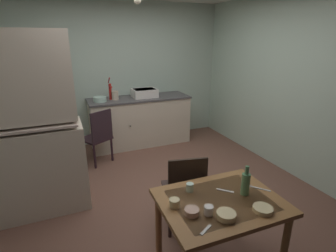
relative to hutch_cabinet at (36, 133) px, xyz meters
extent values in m
plane|color=brown|center=(1.42, -0.22, -0.94)|extent=(5.05, 5.05, 0.00)
cube|color=#B0C6B7|center=(1.42, 1.85, 0.34)|extent=(3.95, 0.10, 2.58)
cube|color=#B0C9B6|center=(3.39, -0.22, 0.34)|extent=(0.10, 4.15, 2.58)
cube|color=beige|center=(0.00, 0.00, -0.44)|extent=(0.97, 0.54, 1.01)
cube|color=beige|center=(0.00, 0.00, 0.61)|extent=(0.89, 0.46, 0.93)
cube|color=beige|center=(0.00, -0.03, 0.10)|extent=(0.87, 0.49, 0.02)
cube|color=beige|center=(1.63, 1.48, -0.51)|extent=(1.82, 0.60, 0.87)
cube|color=#4D4A4C|center=(1.63, 1.48, -0.06)|extent=(1.85, 0.63, 0.03)
sphere|color=#2D2823|center=(1.35, 1.17, -0.47)|extent=(0.02, 0.02, 0.02)
cube|color=silver|center=(1.73, 1.48, 0.03)|extent=(0.44, 0.34, 0.15)
cube|color=black|center=(1.73, 1.48, 0.10)|extent=(0.38, 0.28, 0.01)
cylinder|color=#B21E19|center=(1.12, 1.53, 0.09)|extent=(0.05, 0.05, 0.28)
cylinder|color=#B21E19|center=(1.12, 1.46, 0.19)|extent=(0.03, 0.12, 0.03)
cylinder|color=#B11B24|center=(1.12, 1.59, 0.28)|extent=(0.02, 0.16, 0.12)
cylinder|color=#ADD1C1|center=(0.91, 1.43, 0.00)|extent=(0.22, 0.22, 0.08)
cylinder|color=beige|center=(1.18, 1.48, 0.03)|extent=(0.12, 0.12, 0.16)
cube|color=brown|center=(1.36, -1.57, -0.24)|extent=(0.97, 0.75, 0.04)
cube|color=silver|center=(1.36, -1.57, -0.22)|extent=(0.75, 0.58, 0.00)
cylinder|color=olive|center=(1.77, -1.89, -0.60)|extent=(0.06, 0.06, 0.69)
cylinder|color=#925A34|center=(0.96, -1.26, -0.60)|extent=(0.06, 0.06, 0.69)
cylinder|color=brown|center=(1.79, -1.28, -0.60)|extent=(0.06, 0.06, 0.69)
cube|color=#2D201D|center=(1.36, -0.91, -0.52)|extent=(0.48, 0.48, 0.03)
cube|color=black|center=(1.32, -1.09, -0.29)|extent=(0.38, 0.11, 0.43)
cylinder|color=#2D201D|center=(1.57, -0.78, -0.74)|extent=(0.04, 0.04, 0.41)
cylinder|color=#2D201D|center=(1.23, -0.71, -0.74)|extent=(0.04, 0.04, 0.41)
cylinder|color=#2D201D|center=(1.49, -1.12, -0.74)|extent=(0.04, 0.04, 0.41)
cylinder|color=#2D201D|center=(1.16, -1.04, -0.74)|extent=(0.04, 0.04, 0.41)
cube|color=#2C1A22|center=(0.73, 0.99, -0.54)|extent=(0.54, 0.54, 0.03)
cube|color=#2B1D24|center=(0.82, 0.83, -0.29)|extent=(0.34, 0.21, 0.47)
cylinder|color=#2C1A22|center=(0.80, 1.23, -0.75)|extent=(0.04, 0.04, 0.39)
cylinder|color=#2C1A22|center=(0.50, 1.06, -0.75)|extent=(0.04, 0.04, 0.39)
cylinder|color=#2C1A22|center=(0.97, 0.93, -0.75)|extent=(0.04, 0.04, 0.39)
cylinder|color=#2C1A22|center=(0.67, 0.76, -0.75)|extent=(0.04, 0.04, 0.39)
cylinder|color=tan|center=(1.07, -1.64, -0.20)|extent=(0.11, 0.11, 0.04)
cylinder|color=beige|center=(1.57, -1.81, -0.21)|extent=(0.14, 0.14, 0.03)
cylinder|color=beige|center=(1.28, -1.77, -0.20)|extent=(0.14, 0.14, 0.04)
cylinder|color=beige|center=(1.00, -1.51, -0.19)|extent=(0.08, 0.08, 0.06)
cylinder|color=#ADD1C1|center=(1.20, -1.37, -0.19)|extent=(0.06, 0.06, 0.07)
cylinder|color=white|center=(1.18, -1.69, -0.19)|extent=(0.07, 0.07, 0.07)
cylinder|color=#4C7F56|center=(1.59, -1.58, -0.13)|extent=(0.07, 0.07, 0.18)
cylinder|color=#4C7F56|center=(1.59, -1.58, -0.01)|extent=(0.03, 0.03, 0.07)
cube|color=silver|center=(1.75, -1.55, -0.22)|extent=(0.15, 0.17, 0.00)
cube|color=beige|center=(1.08, -1.82, -0.22)|extent=(0.12, 0.08, 0.00)
cube|color=beige|center=(1.47, -1.48, -0.22)|extent=(0.12, 0.12, 0.00)
sphere|color=#F9EFCC|center=(1.18, -0.10, 1.36)|extent=(0.08, 0.08, 0.08)
camera|label=1|loc=(0.32, -3.00, 0.98)|focal=27.52mm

